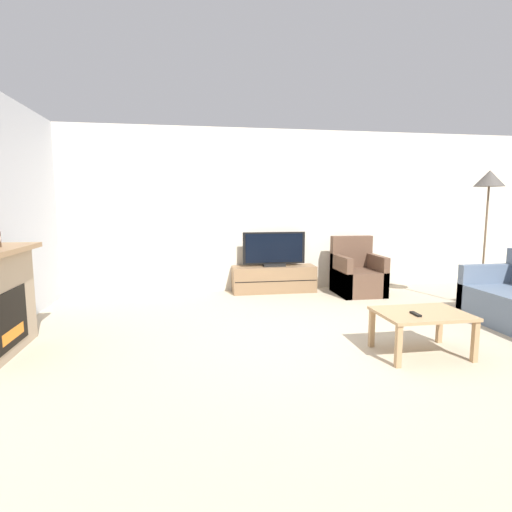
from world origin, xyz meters
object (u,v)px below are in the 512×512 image
Objects in this scene: tv_stand at (274,279)px; coffee_table at (422,318)px; remote at (416,314)px; tv at (274,250)px; armchair at (357,276)px; floor_lamp at (489,186)px.

tv_stand is 1.64× the size of coffee_table.
remote is (0.72, -3.05, 0.21)m from tv_stand.
tv is 3.10m from coffee_table.
coffee_table is at bearing -74.25° from tv_stand.
armchair is (1.31, -0.35, -0.40)m from tv.
tv is 1.42m from armchair.
tv reaches higher than remote.
floor_lamp is at bearing 39.44° from remote.
remote is at bearing -141.34° from floor_lamp.
remote is at bearing -102.46° from armchair.
floor_lamp is at bearing -28.70° from tv.
armchair is at bearing 79.66° from coffee_table.
tv is 3.23m from floor_lamp.
coffee_table is (0.84, -2.97, 0.15)m from tv_stand.
armchair is at bearing -14.97° from tv.
tv is at bearing -90.00° from tv_stand.
floor_lamp reaches higher than tv_stand.
tv_stand is 3.15m from remote.
remote reaches higher than coffee_table.
tv is 1.12× the size of armchair.
remote is 2.83m from floor_lamp.
floor_lamp reaches higher than tv.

